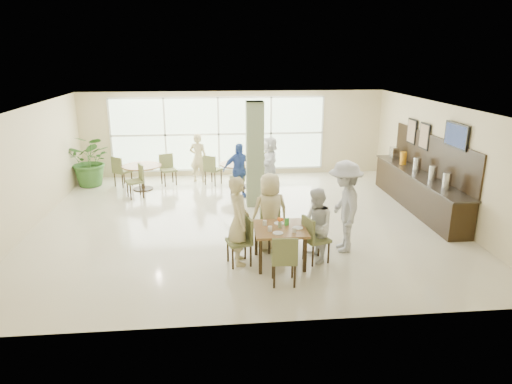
{
  "coord_description": "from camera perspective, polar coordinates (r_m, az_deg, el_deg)",
  "views": [
    {
      "loc": [
        -0.71,
        -10.6,
        4.0
      ],
      "look_at": [
        0.2,
        -1.2,
        1.1
      ],
      "focal_mm": 32.0,
      "sensor_mm": 36.0,
      "label": 1
    }
  ],
  "objects": [
    {
      "name": "potted_plant",
      "position": [
        15.0,
        -19.95,
        3.73
      ],
      "size": [
        1.72,
        1.72,
        1.61
      ],
      "primitive_type": "imported",
      "rotation": [
        0.0,
        0.0,
        -0.21
      ],
      "color": "#37692A",
      "rests_on": "ground"
    },
    {
      "name": "column",
      "position": [
        12.13,
        -0.15,
        4.7
      ],
      "size": [
        0.45,
        0.45,
        2.8
      ],
      "primitive_type": "cube",
      "color": "#6F7F58",
      "rests_on": "ground"
    },
    {
      "name": "teen_left",
      "position": [
        8.84,
        -2.15,
        -3.61
      ],
      "size": [
        0.48,
        0.68,
        1.76
      ],
      "primitive_type": "imported",
      "rotation": [
        0.0,
        0.0,
        1.67
      ],
      "color": "#CDBE89",
      "rests_on": "ground"
    },
    {
      "name": "round_table_left",
      "position": [
        14.18,
        -14.06,
        2.62
      ],
      "size": [
        1.17,
        1.17,
        0.75
      ],
      "color": "brown",
      "rests_on": "ground"
    },
    {
      "name": "chairs_table_right",
      "position": [
        14.03,
        -2.22,
        2.5
      ],
      "size": [
        2.2,
        1.71,
        0.95
      ],
      "color": "olive",
      "rests_on": "ground"
    },
    {
      "name": "main_table",
      "position": [
        8.89,
        2.99,
        -5.0
      ],
      "size": [
        1.0,
        1.0,
        0.75
      ],
      "color": "brown",
      "rests_on": "ground"
    },
    {
      "name": "tabletop_clutter",
      "position": [
        8.8,
        3.1,
        -4.2
      ],
      "size": [
        0.75,
        0.7,
        0.21
      ],
      "color": "white",
      "rests_on": "main_table"
    },
    {
      "name": "room_shell",
      "position": [
        10.87,
        -1.66,
        4.86
      ],
      "size": [
        10.0,
        10.0,
        10.0
      ],
      "color": "white",
      "rests_on": "ground"
    },
    {
      "name": "teen_far",
      "position": [
        9.48,
        1.75,
        -2.5
      ],
      "size": [
        0.88,
        0.61,
        1.65
      ],
      "primitive_type": "imported",
      "rotation": [
        0.0,
        0.0,
        3.37
      ],
      "color": "#CDBE89",
      "rests_on": "ground"
    },
    {
      "name": "ground",
      "position": [
        11.35,
        -1.59,
        -3.57
      ],
      "size": [
        10.0,
        10.0,
        0.0
      ],
      "primitive_type": "plane",
      "color": "beige",
      "rests_on": "ground"
    },
    {
      "name": "teen_right",
      "position": [
        9.02,
        7.54,
        -4.21
      ],
      "size": [
        0.65,
        0.79,
        1.5
      ],
      "primitive_type": "imported",
      "rotation": [
        0.0,
        0.0,
        -1.45
      ],
      "color": "white",
      "rests_on": "ground"
    },
    {
      "name": "chairs_main_table",
      "position": [
        8.94,
        2.79,
        -6.18
      ],
      "size": [
        2.08,
        2.01,
        0.95
      ],
      "color": "olive",
      "rests_on": "ground"
    },
    {
      "name": "chairs_table_left",
      "position": [
        14.22,
        -14.03,
        2.2
      ],
      "size": [
        2.01,
        1.85,
        0.95
      ],
      "color": "olive",
      "rests_on": "ground"
    },
    {
      "name": "teen_standing",
      "position": [
        9.55,
        10.99,
        -1.81
      ],
      "size": [
        0.8,
        1.29,
        1.92
      ],
      "primitive_type": "imported",
      "rotation": [
        0.0,
        0.0,
        -1.64
      ],
      "color": "#B3B3B5",
      "rests_on": "ground"
    },
    {
      "name": "adult_a",
      "position": [
        13.02,
        -2.17,
        2.75
      ],
      "size": [
        0.98,
        0.64,
        1.56
      ],
      "primitive_type": "imported",
      "rotation": [
        0.0,
        0.0,
        0.14
      ],
      "color": "#395AAD",
      "rests_on": "ground"
    },
    {
      "name": "framed_art_a",
      "position": [
        13.08,
        20.31,
        6.55
      ],
      "size": [
        0.05,
        0.55,
        0.7
      ],
      "color": "black",
      "rests_on": "ground"
    },
    {
      "name": "buffet_counter",
      "position": [
        12.83,
        19.65,
        0.46
      ],
      "size": [
        0.64,
        4.7,
        1.95
      ],
      "color": "black",
      "rests_on": "ground"
    },
    {
      "name": "adult_standing",
      "position": [
        14.66,
        -7.23,
        4.26
      ],
      "size": [
        0.66,
        0.53,
        1.57
      ],
      "primitive_type": "imported",
      "rotation": [
        0.0,
        0.0,
        2.84
      ],
      "color": "#CDBE89",
      "rests_on": "ground"
    },
    {
      "name": "wall_tv",
      "position": [
        11.63,
        23.76,
        6.48
      ],
      "size": [
        0.06,
        1.0,
        0.58
      ],
      "color": "black",
      "rests_on": "ground"
    },
    {
      "name": "round_table_right",
      "position": [
        14.01,
        -2.17,
        2.95
      ],
      "size": [
        1.17,
        1.17,
        0.75
      ],
      "color": "brown",
      "rests_on": "ground"
    },
    {
      "name": "framed_art_b",
      "position": [
        13.8,
        18.91,
        7.19
      ],
      "size": [
        0.05,
        0.55,
        0.7
      ],
      "color": "black",
      "rests_on": "ground"
    },
    {
      "name": "adult_b",
      "position": [
        13.98,
        1.72,
        3.75
      ],
      "size": [
        0.78,
        1.51,
        1.56
      ],
      "primitive_type": "imported",
      "rotation": [
        0.0,
        0.0,
        -1.68
      ],
      "color": "white",
      "rests_on": "ground"
    },
    {
      "name": "window_bank",
      "position": [
        15.29,
        -4.69,
        7.22
      ],
      "size": [
        7.0,
        0.04,
        7.0
      ],
      "color": "silver",
      "rests_on": "ground"
    }
  ]
}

